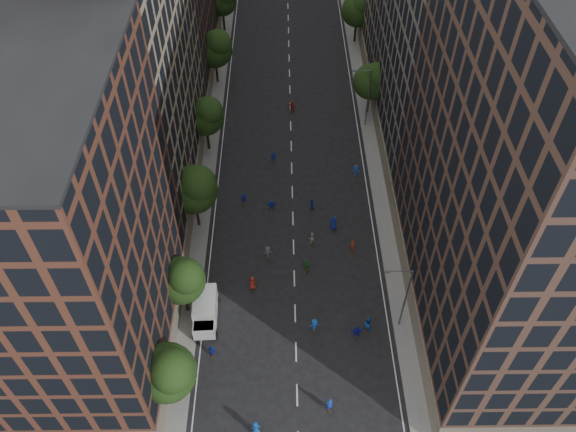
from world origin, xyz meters
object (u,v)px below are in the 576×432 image
object	(u,v)px
streetlamp_far	(367,95)
cargo_van	(205,311)
skater_0	(256,428)
skater_2	(367,324)
streetlamp_near	(404,296)
skater_1	(329,405)

from	to	relation	value
streetlamp_far	cargo_van	world-z (taller)	streetlamp_far
cargo_van	skater_0	size ratio (longest dim) A/B	2.73
cargo_van	skater_2	world-z (taller)	cargo_van
cargo_van	skater_2	distance (m)	16.49
streetlamp_far	skater_2	bearing A→B (deg)	-95.33
streetlamp_far	skater_0	bearing A→B (deg)	-107.76
skater_2	cargo_van	bearing A→B (deg)	19.60
streetlamp_near	skater_2	world-z (taller)	streetlamp_near
streetlamp_near	skater_2	size ratio (longest dim) A/B	4.83
streetlamp_far	skater_0	world-z (taller)	streetlamp_far
streetlamp_far	skater_1	xyz separation A→B (m)	(-7.48, -41.89, -4.23)
streetlamp_far	cargo_van	distance (m)	37.75
skater_0	skater_2	world-z (taller)	skater_0
streetlamp_near	streetlamp_far	world-z (taller)	same
cargo_van	skater_0	xyz separation A→B (m)	(5.45, -11.92, -0.49)
cargo_van	skater_1	distance (m)	15.56
skater_2	skater_0	bearing A→B (deg)	68.26
streetlamp_far	cargo_van	size ratio (longest dim) A/B	1.71
streetlamp_near	cargo_van	size ratio (longest dim) A/B	1.71
cargo_van	skater_0	distance (m)	13.12
skater_0	skater_2	xyz separation A→B (m)	(10.97, 10.53, -0.03)
streetlamp_far	skater_1	world-z (taller)	streetlamp_far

